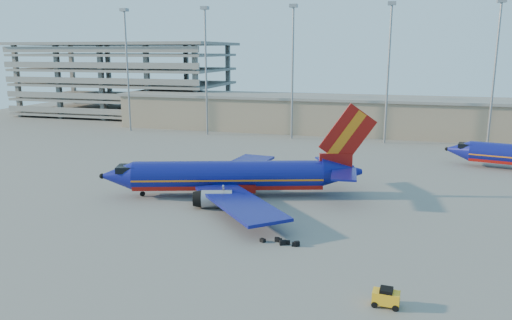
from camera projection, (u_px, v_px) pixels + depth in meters
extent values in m
plane|color=slate|center=(256.00, 198.00, 66.15)|extent=(220.00, 220.00, 0.00)
cube|color=gray|center=(365.00, 116.00, 117.05)|extent=(120.00, 15.00, 8.00)
cube|color=slate|center=(366.00, 98.00, 116.15)|extent=(122.00, 16.00, 0.60)
cube|color=slate|center=(128.00, 111.00, 152.09)|extent=(60.00, 30.00, 0.70)
cube|color=slate|center=(127.00, 97.00, 151.18)|extent=(60.00, 30.00, 0.70)
cube|color=slate|center=(126.00, 83.00, 150.28)|extent=(60.00, 30.00, 0.70)
cube|color=slate|center=(125.00, 69.00, 149.38)|extent=(60.00, 30.00, 0.70)
cube|color=slate|center=(125.00, 55.00, 148.48)|extent=(60.00, 30.00, 0.70)
cube|color=slate|center=(124.00, 44.00, 147.79)|extent=(62.00, 32.00, 0.80)
cube|color=slate|center=(147.00, 77.00, 162.25)|extent=(1.20, 1.20, 21.00)
cylinder|color=gray|center=(128.00, 72.00, 118.43)|extent=(0.44, 0.44, 28.00)
cube|color=gray|center=(124.00, 10.00, 115.36)|extent=(1.60, 1.60, 0.70)
cylinder|color=gray|center=(206.00, 74.00, 113.05)|extent=(0.44, 0.44, 28.00)
cube|color=gray|center=(205.00, 8.00, 109.98)|extent=(1.60, 1.60, 0.70)
cylinder|color=gray|center=(292.00, 75.00, 107.67)|extent=(0.44, 0.44, 28.00)
cube|color=gray|center=(294.00, 6.00, 104.59)|extent=(1.60, 1.60, 0.70)
cylinder|color=gray|center=(388.00, 76.00, 102.29)|extent=(0.44, 0.44, 28.00)
cube|color=gray|center=(392.00, 3.00, 99.21)|extent=(1.60, 1.60, 0.70)
cylinder|color=gray|center=(494.00, 77.00, 96.91)|extent=(0.44, 0.44, 28.00)
cube|color=gray|center=(502.00, 1.00, 93.83)|extent=(1.60, 1.60, 0.70)
cylinder|color=navy|center=(228.00, 175.00, 66.56)|extent=(25.06, 11.26, 3.86)
cube|color=maroon|center=(228.00, 182.00, 66.78)|extent=(24.84, 10.57, 1.36)
cube|color=orange|center=(228.00, 177.00, 66.62)|extent=(25.08, 11.30, 0.23)
cone|color=navy|center=(117.00, 176.00, 66.16)|extent=(5.35, 5.01, 3.86)
cube|color=black|center=(127.00, 169.00, 65.98)|extent=(3.21, 3.35, 0.84)
cone|color=navy|center=(342.00, 172.00, 66.90)|extent=(6.35, 5.33, 3.86)
cube|color=maroon|center=(336.00, 162.00, 66.58)|extent=(4.36, 1.87, 2.30)
cube|color=maroon|center=(348.00, 135.00, 65.83)|extent=(7.41, 2.64, 8.33)
cube|color=orange|center=(346.00, 135.00, 65.83)|extent=(4.99, 1.96, 6.54)
cube|color=navy|center=(334.00, 162.00, 70.24)|extent=(6.03, 7.36, 0.23)
cube|color=navy|center=(344.00, 174.00, 63.30)|extent=(3.77, 6.96, 0.23)
cube|color=navy|center=(240.00, 166.00, 75.78)|extent=(6.99, 16.67, 0.37)
cube|color=navy|center=(239.00, 202.00, 57.84)|extent=(14.65, 15.57, 0.37)
cube|color=maroon|center=(232.00, 185.00, 66.88)|extent=(7.21, 5.78, 1.04)
cylinder|color=gray|center=(220.00, 177.00, 72.18)|extent=(4.25, 3.23, 2.19)
cylinder|color=gray|center=(217.00, 199.00, 61.58)|extent=(4.25, 3.23, 2.19)
cylinder|color=gray|center=(142.00, 192.00, 66.73)|extent=(0.31, 0.31, 1.15)
cylinder|color=black|center=(142.00, 194.00, 66.78)|extent=(0.72, 0.45, 0.67)
cylinder|color=black|center=(240.00, 187.00, 69.77)|extent=(1.01, 0.81, 0.88)
cylinder|color=black|center=(240.00, 198.00, 64.47)|extent=(1.01, 0.81, 0.88)
cone|color=navy|center=(458.00, 150.00, 85.20)|extent=(4.48, 4.12, 3.42)
cube|color=black|center=(466.00, 145.00, 84.47)|extent=(2.65, 2.80, 0.74)
cube|color=#F1AB15|center=(386.00, 298.00, 37.95)|extent=(2.10, 1.29, 0.96)
cube|color=black|center=(386.00, 291.00, 37.82)|extent=(1.03, 1.12, 0.34)
cylinder|color=black|center=(376.00, 298.00, 38.79)|extent=(0.51, 0.21, 0.50)
cylinder|color=black|center=(375.00, 305.00, 37.82)|extent=(0.51, 0.21, 0.50)
cylinder|color=black|center=(397.00, 302.00, 38.28)|extent=(0.51, 0.21, 0.50)
cylinder|color=black|center=(395.00, 308.00, 37.31)|extent=(0.51, 0.21, 0.50)
cube|color=black|center=(263.00, 240.00, 50.83)|extent=(0.67, 0.61, 0.36)
cube|color=black|center=(287.00, 243.00, 50.14)|extent=(0.51, 0.31, 0.44)
cube|color=black|center=(295.00, 244.00, 49.69)|extent=(0.66, 0.40, 0.44)
cube|color=black|center=(277.00, 240.00, 50.87)|extent=(0.49, 0.33, 0.48)
cube|color=black|center=(283.00, 243.00, 50.07)|extent=(0.75, 0.64, 0.48)
cube|color=black|center=(297.00, 244.00, 49.72)|extent=(0.61, 0.55, 0.52)
cube|color=black|center=(279.00, 240.00, 50.87)|extent=(0.65, 0.39, 0.38)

